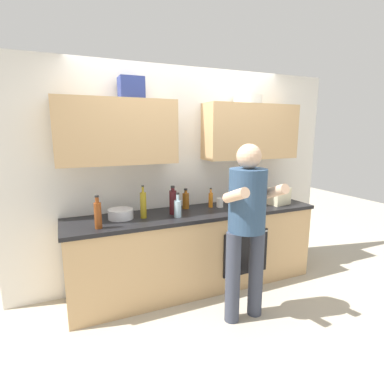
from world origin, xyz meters
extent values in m
plane|color=#B2A893|center=(0.00, 0.00, 0.00)|extent=(12.00, 12.00, 0.00)
cube|color=silver|center=(0.00, 0.36, 1.25)|extent=(4.00, 0.06, 2.50)
cube|color=tan|center=(-0.80, 0.17, 1.77)|extent=(1.20, 0.32, 0.65)
cube|color=tan|center=(0.80, 0.17, 1.77)|extent=(1.20, 0.32, 0.65)
cylinder|color=silver|center=(0.74, 0.17, 2.15)|extent=(0.33, 0.33, 0.10)
cube|color=navy|center=(-0.64, 0.17, 2.21)|extent=(0.24, 0.20, 0.21)
cube|color=tan|center=(0.00, 0.00, 0.43)|extent=(2.80, 0.60, 0.86)
cube|color=black|center=(0.00, 0.00, 0.88)|extent=(2.84, 0.64, 0.04)
cube|color=black|center=(0.47, -0.31, 0.45)|extent=(0.56, 0.02, 0.50)
cylinder|color=silver|center=(0.47, -0.33, 0.68)|extent=(0.52, 0.02, 0.02)
cylinder|color=#383D4C|center=(0.04, -0.74, 0.44)|extent=(0.14, 0.14, 0.88)
cylinder|color=#383D4C|center=(0.30, -0.74, 0.44)|extent=(0.14, 0.14, 0.88)
cylinder|color=navy|center=(0.17, -0.74, 1.17)|extent=(0.34, 0.34, 0.57)
sphere|color=#D8AD8C|center=(0.17, -0.74, 1.57)|extent=(0.22, 0.22, 0.22)
cylinder|color=#D8AD8C|center=(-0.03, -0.86, 1.26)|extent=(0.09, 0.31, 0.19)
cylinder|color=#D8AD8C|center=(0.37, -0.86, 1.26)|extent=(0.09, 0.31, 0.19)
cylinder|color=silver|center=(-0.27, -0.12, 0.99)|extent=(0.08, 0.08, 0.18)
cylinder|color=silver|center=(-0.27, -0.12, 1.11)|extent=(0.03, 0.03, 0.07)
cylinder|color=black|center=(-0.27, -0.12, 1.15)|extent=(0.04, 0.04, 0.02)
cylinder|color=brown|center=(-1.07, -0.17, 1.02)|extent=(0.07, 0.07, 0.24)
cylinder|color=brown|center=(-1.07, -0.17, 1.17)|extent=(0.03, 0.03, 0.05)
cylinder|color=black|center=(-1.07, -0.17, 1.20)|extent=(0.04, 0.04, 0.02)
cylinder|color=#8C4C14|center=(-0.06, 0.17, 0.99)|extent=(0.08, 0.08, 0.18)
cylinder|color=#8C4C14|center=(-0.06, 0.17, 1.10)|extent=(0.03, 0.03, 0.04)
cylinder|color=black|center=(-0.06, 0.17, 1.13)|extent=(0.04, 0.04, 0.02)
cylinder|color=olive|center=(-0.60, -0.01, 1.03)|extent=(0.06, 0.06, 0.27)
cylinder|color=olive|center=(-0.60, -0.01, 1.20)|extent=(0.02, 0.02, 0.06)
cylinder|color=black|center=(-0.60, -0.01, 1.24)|extent=(0.03, 0.03, 0.01)
cylinder|color=red|center=(0.87, 0.04, 1.03)|extent=(0.08, 0.08, 0.25)
cylinder|color=red|center=(0.87, 0.04, 1.17)|extent=(0.03, 0.03, 0.03)
cylinder|color=black|center=(0.87, 0.04, 1.19)|extent=(0.04, 0.04, 0.02)
cylinder|color=#471419|center=(-0.27, 0.01, 1.03)|extent=(0.08, 0.08, 0.26)
cylinder|color=#471419|center=(-0.27, 0.01, 1.17)|extent=(0.04, 0.04, 0.03)
cylinder|color=black|center=(-0.27, 0.01, 1.20)|extent=(0.04, 0.04, 0.02)
cylinder|color=orange|center=(0.24, 0.12, 0.98)|extent=(0.05, 0.05, 0.17)
cylinder|color=orange|center=(0.24, 0.12, 1.09)|extent=(0.02, 0.02, 0.05)
cylinder|color=black|center=(0.24, 0.12, 1.12)|extent=(0.03, 0.03, 0.01)
cylinder|color=#BF4C47|center=(1.22, 0.11, 0.94)|extent=(0.08, 0.08, 0.09)
cylinder|color=white|center=(0.34, 0.07, 0.95)|extent=(0.08, 0.08, 0.11)
cylinder|color=#33598C|center=(1.01, 0.19, 0.95)|extent=(0.07, 0.07, 0.10)
cylinder|color=silver|center=(-0.82, 0.06, 0.95)|extent=(0.26, 0.26, 0.10)
cube|color=beige|center=(1.07, -0.08, 1.00)|extent=(0.29, 0.23, 0.20)
camera|label=1|loc=(-1.35, -2.96, 1.78)|focal=28.15mm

